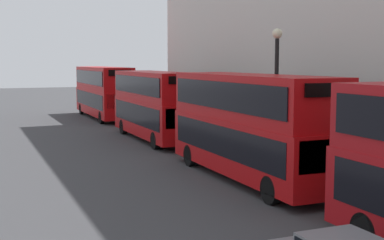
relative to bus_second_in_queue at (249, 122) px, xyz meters
The scene contains 4 objects.
bus_second_in_queue is the anchor object (origin of this frame).
bus_third_in_queue 12.23m from the bus_second_in_queue, 90.00° to the left, with size 2.59×10.04×4.28m.
bus_trailing 26.22m from the bus_second_in_queue, 90.00° to the left, with size 2.59×11.43×4.42m.
street_lamp 2.41m from the bus_second_in_queue, 23.28° to the left, with size 0.44×0.44×6.34m.
Camera 1 is at (-8.97, -2.69, 4.94)m, focal length 50.00 mm.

